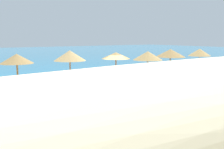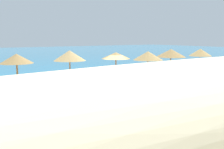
{
  "view_description": "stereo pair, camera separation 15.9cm",
  "coord_description": "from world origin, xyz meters",
  "px_view_note": "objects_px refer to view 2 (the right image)",
  "views": [
    {
      "loc": [
        -9.4,
        -13.52,
        3.76
      ],
      "look_at": [
        0.81,
        1.52,
        1.08
      ],
      "focal_mm": 40.77,
      "sensor_mm": 36.0,
      "label": 1
    },
    {
      "loc": [
        -9.27,
        -13.61,
        3.76
      ],
      "look_at": [
        0.81,
        1.52,
        1.08
      ],
      "focal_mm": 40.77,
      "sensor_mm": 36.0,
      "label": 2
    }
  ],
  "objects_px": {
    "beach_umbrella_4": "(116,56)",
    "lounge_chair_0": "(134,87)",
    "beach_umbrella_5": "(148,56)",
    "beach_umbrella_6": "(171,53)",
    "beach_umbrella_3": "(70,56)",
    "beach_umbrella_7": "(200,52)",
    "lounge_chair_1": "(85,89)",
    "lounge_chair_2": "(174,76)",
    "beach_umbrella_2": "(17,59)",
    "lounge_chair_3": "(17,100)"
  },
  "relations": [
    {
      "from": "beach_umbrella_3",
      "to": "beach_umbrella_4",
      "type": "distance_m",
      "value": 3.43
    },
    {
      "from": "beach_umbrella_6",
      "to": "beach_umbrella_7",
      "type": "height_order",
      "value": "beach_umbrella_6"
    },
    {
      "from": "beach_umbrella_6",
      "to": "lounge_chair_0",
      "type": "bearing_deg",
      "value": -159.45
    },
    {
      "from": "lounge_chair_0",
      "to": "lounge_chair_1",
      "type": "bearing_deg",
      "value": 50.8
    },
    {
      "from": "beach_umbrella_4",
      "to": "lounge_chair_0",
      "type": "distance_m",
      "value": 2.61
    },
    {
      "from": "beach_umbrella_4",
      "to": "beach_umbrella_6",
      "type": "xyz_separation_m",
      "value": [
        6.21,
        0.63,
        -0.07
      ]
    },
    {
      "from": "lounge_chair_3",
      "to": "lounge_chair_1",
      "type": "bearing_deg",
      "value": -49.61
    },
    {
      "from": "lounge_chair_0",
      "to": "lounge_chair_2",
      "type": "relative_size",
      "value": 0.92
    },
    {
      "from": "beach_umbrella_4",
      "to": "lounge_chair_3",
      "type": "relative_size",
      "value": 1.74
    },
    {
      "from": "beach_umbrella_3",
      "to": "beach_umbrella_4",
      "type": "xyz_separation_m",
      "value": [
        3.41,
        -0.31,
        -0.12
      ]
    },
    {
      "from": "beach_umbrella_7",
      "to": "lounge_chair_3",
      "type": "xyz_separation_m",
      "value": [
        -16.98,
        -1.53,
        -1.89
      ]
    },
    {
      "from": "lounge_chair_0",
      "to": "beach_umbrella_6",
      "type": "bearing_deg",
      "value": -91.07
    },
    {
      "from": "beach_umbrella_3",
      "to": "beach_umbrella_4",
      "type": "relative_size",
      "value": 1.08
    },
    {
      "from": "lounge_chair_2",
      "to": "lounge_chair_1",
      "type": "bearing_deg",
      "value": 89.87
    },
    {
      "from": "beach_umbrella_3",
      "to": "lounge_chair_3",
      "type": "distance_m",
      "value": 4.53
    },
    {
      "from": "beach_umbrella_3",
      "to": "lounge_chair_1",
      "type": "relative_size",
      "value": 1.8
    },
    {
      "from": "beach_umbrella_3",
      "to": "beach_umbrella_6",
      "type": "xyz_separation_m",
      "value": [
        9.63,
        0.32,
        -0.19
      ]
    },
    {
      "from": "beach_umbrella_7",
      "to": "lounge_chair_1",
      "type": "relative_size",
      "value": 1.66
    },
    {
      "from": "beach_umbrella_6",
      "to": "lounge_chair_3",
      "type": "distance_m",
      "value": 13.61
    },
    {
      "from": "beach_umbrella_3",
      "to": "beach_umbrella_4",
      "type": "height_order",
      "value": "beach_umbrella_3"
    },
    {
      "from": "lounge_chair_0",
      "to": "lounge_chair_2",
      "type": "distance_m",
      "value": 5.96
    },
    {
      "from": "beach_umbrella_4",
      "to": "lounge_chair_1",
      "type": "relative_size",
      "value": 1.66
    },
    {
      "from": "lounge_chair_1",
      "to": "lounge_chair_2",
      "type": "distance_m",
      "value": 8.95
    },
    {
      "from": "beach_umbrella_3",
      "to": "lounge_chair_0",
      "type": "bearing_deg",
      "value": -25.41
    },
    {
      "from": "beach_umbrella_3",
      "to": "lounge_chair_2",
      "type": "bearing_deg",
      "value": -0.99
    },
    {
      "from": "beach_umbrella_4",
      "to": "beach_umbrella_7",
      "type": "relative_size",
      "value": 1.0
    },
    {
      "from": "beach_umbrella_7",
      "to": "beach_umbrella_4",
      "type": "bearing_deg",
      "value": -177.84
    },
    {
      "from": "beach_umbrella_5",
      "to": "beach_umbrella_7",
      "type": "relative_size",
      "value": 0.99
    },
    {
      "from": "beach_umbrella_5",
      "to": "beach_umbrella_6",
      "type": "height_order",
      "value": "beach_umbrella_6"
    },
    {
      "from": "beach_umbrella_6",
      "to": "beach_umbrella_3",
      "type": "bearing_deg",
      "value": -178.08
    },
    {
      "from": "beach_umbrella_7",
      "to": "lounge_chair_2",
      "type": "bearing_deg",
      "value": -176.44
    },
    {
      "from": "lounge_chair_1",
      "to": "lounge_chair_2",
      "type": "height_order",
      "value": "lounge_chair_1"
    },
    {
      "from": "beach_umbrella_5",
      "to": "beach_umbrella_6",
      "type": "bearing_deg",
      "value": 8.51
    },
    {
      "from": "beach_umbrella_2",
      "to": "lounge_chair_1",
      "type": "relative_size",
      "value": 1.73
    },
    {
      "from": "beach_umbrella_2",
      "to": "beach_umbrella_5",
      "type": "distance_m",
      "value": 9.87
    },
    {
      "from": "beach_umbrella_4",
      "to": "beach_umbrella_6",
      "type": "distance_m",
      "value": 6.24
    },
    {
      "from": "lounge_chair_3",
      "to": "beach_umbrella_2",
      "type": "bearing_deg",
      "value": 16.27
    },
    {
      "from": "beach_umbrella_5",
      "to": "beach_umbrella_7",
      "type": "xyz_separation_m",
      "value": [
        6.66,
        0.19,
        0.03
      ]
    },
    {
      "from": "beach_umbrella_2",
      "to": "beach_umbrella_4",
      "type": "bearing_deg",
      "value": -4.07
    },
    {
      "from": "lounge_chair_2",
      "to": "beach_umbrella_2",
      "type": "bearing_deg",
      "value": 84.2
    },
    {
      "from": "lounge_chair_1",
      "to": "lounge_chair_3",
      "type": "relative_size",
      "value": 1.05
    },
    {
      "from": "beach_umbrella_7",
      "to": "lounge_chair_3",
      "type": "height_order",
      "value": "beach_umbrella_7"
    },
    {
      "from": "beach_umbrella_5",
      "to": "lounge_chair_2",
      "type": "height_order",
      "value": "beach_umbrella_5"
    },
    {
      "from": "lounge_chair_2",
      "to": "lounge_chair_3",
      "type": "xyz_separation_m",
      "value": [
        -13.32,
        -1.3,
        0.01
      ]
    },
    {
      "from": "beach_umbrella_6",
      "to": "beach_umbrella_5",
      "type": "bearing_deg",
      "value": -171.49
    },
    {
      "from": "lounge_chair_3",
      "to": "beach_umbrella_7",
      "type": "bearing_deg",
      "value": -52.84
    },
    {
      "from": "beach_umbrella_3",
      "to": "lounge_chair_2",
      "type": "xyz_separation_m",
      "value": [
        9.59,
        -0.17,
        -2.13
      ]
    },
    {
      "from": "lounge_chair_2",
      "to": "beach_umbrella_5",
      "type": "bearing_deg",
      "value": 84.99
    },
    {
      "from": "lounge_chair_1",
      "to": "lounge_chair_2",
      "type": "relative_size",
      "value": 1.0
    },
    {
      "from": "beach_umbrella_3",
      "to": "beach_umbrella_2",
      "type": "bearing_deg",
      "value": 177.11
    }
  ]
}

